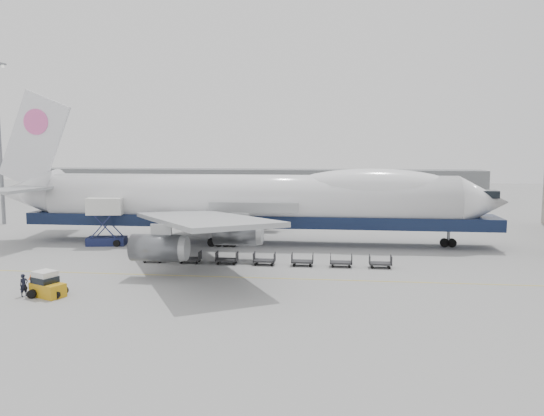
# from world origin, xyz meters

# --- Properties ---
(ground) EXTENTS (260.00, 260.00, 0.00)m
(ground) POSITION_xyz_m (0.00, 0.00, 0.00)
(ground) COLOR gray
(ground) RESTS_ON ground
(apron_line) EXTENTS (60.00, 0.15, 0.01)m
(apron_line) POSITION_xyz_m (0.00, -6.00, 0.01)
(apron_line) COLOR gold
(apron_line) RESTS_ON ground
(hangar) EXTENTS (110.00, 8.00, 7.00)m
(hangar) POSITION_xyz_m (-10.00, 70.00, 3.50)
(hangar) COLOR slate
(hangar) RESTS_ON ground
(airliner) EXTENTS (67.00, 55.30, 19.98)m
(airliner) POSITION_xyz_m (0.64, 12.00, 5.62)
(airliner) COLOR white
(airliner) RESTS_ON ground
(catering_truck) EXTENTS (5.04, 3.81, 6.04)m
(catering_truck) POSITION_xyz_m (-17.87, 8.52, 3.43)
(catering_truck) COLOR #171E46
(catering_truck) RESTS_ON ground
(baggage_tug) EXTENTS (3.31, 2.65, 2.14)m
(baggage_tug) POSITION_xyz_m (-13.13, -14.17, 0.95)
(baggage_tug) COLOR #C68F12
(baggage_tug) RESTS_ON ground
(ground_worker) EXTENTS (0.77, 0.83, 1.91)m
(ground_worker) POSITION_xyz_m (-15.01, -14.42, 0.96)
(ground_worker) COLOR black
(ground_worker) RESTS_ON ground
(traffic_cone) EXTENTS (0.34, 0.34, 0.50)m
(traffic_cone) POSITION_xyz_m (-17.71, -9.01, 0.24)
(traffic_cone) COLOR #FF630D
(traffic_cone) RESTS_ON ground
(dolly_0) EXTENTS (2.30, 1.35, 1.30)m
(dolly_0) POSITION_xyz_m (-8.62, -0.37, 0.53)
(dolly_0) COLOR #2D2D30
(dolly_0) RESTS_ON ground
(dolly_1) EXTENTS (2.30, 1.35, 1.30)m
(dolly_1) POSITION_xyz_m (-4.58, -0.37, 0.53)
(dolly_1) COLOR #2D2D30
(dolly_1) RESTS_ON ground
(dolly_2) EXTENTS (2.30, 1.35, 1.30)m
(dolly_2) POSITION_xyz_m (-0.54, -0.37, 0.53)
(dolly_2) COLOR #2D2D30
(dolly_2) RESTS_ON ground
(dolly_3) EXTENTS (2.30, 1.35, 1.30)m
(dolly_3) POSITION_xyz_m (3.50, -0.37, 0.53)
(dolly_3) COLOR #2D2D30
(dolly_3) RESTS_ON ground
(dolly_4) EXTENTS (2.30, 1.35, 1.30)m
(dolly_4) POSITION_xyz_m (7.54, -0.37, 0.53)
(dolly_4) COLOR #2D2D30
(dolly_4) RESTS_ON ground
(dolly_5) EXTENTS (2.30, 1.35, 1.30)m
(dolly_5) POSITION_xyz_m (11.58, -0.37, 0.53)
(dolly_5) COLOR #2D2D30
(dolly_5) RESTS_ON ground
(dolly_6) EXTENTS (2.30, 1.35, 1.30)m
(dolly_6) POSITION_xyz_m (15.61, -0.37, 0.53)
(dolly_6) COLOR #2D2D30
(dolly_6) RESTS_ON ground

